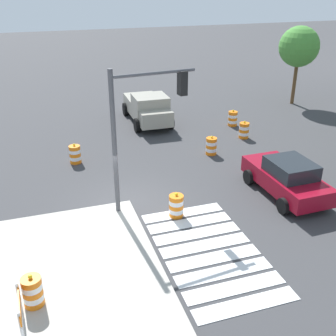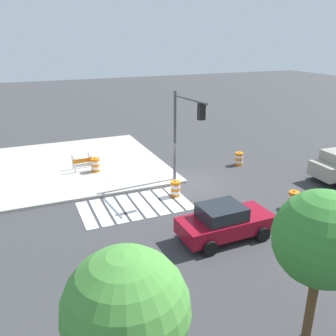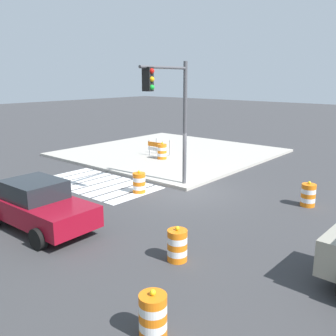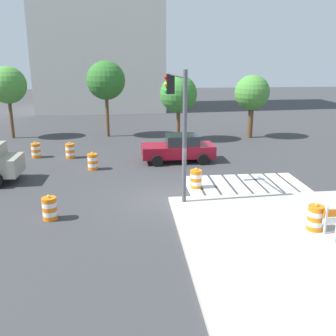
% 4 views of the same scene
% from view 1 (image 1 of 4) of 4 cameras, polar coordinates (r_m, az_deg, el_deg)
% --- Properties ---
extents(ground_plane, '(120.00, 120.00, 0.00)m').
position_cam_1_polar(ground_plane, '(17.01, -5.31, -4.94)').
color(ground_plane, '#38383A').
extents(crosswalk_stripes, '(5.85, 3.20, 0.02)m').
position_cam_1_polar(crosswalk_stripes, '(14.29, 5.73, -11.41)').
color(crosswalk_stripes, silver).
rests_on(crosswalk_stripes, ground).
extents(sports_car, '(4.34, 2.21, 1.63)m').
position_cam_1_polar(sports_car, '(17.94, 16.10, -1.26)').
color(sports_car, maroon).
rests_on(sports_car, ground).
extents(pickup_truck, '(5.19, 2.44, 1.92)m').
position_cam_1_polar(pickup_truck, '(25.91, -2.78, 8.24)').
color(pickup_truck, gray).
rests_on(pickup_truck, ground).
extents(traffic_barrel_near_corner, '(0.56, 0.56, 1.02)m').
position_cam_1_polar(traffic_barrel_near_corner, '(15.89, 1.15, -5.26)').
color(traffic_barrel_near_corner, orange).
rests_on(traffic_barrel_near_corner, ground).
extents(traffic_barrel_crosswalk_end, '(0.56, 0.56, 1.02)m').
position_cam_1_polar(traffic_barrel_crosswalk_end, '(20.89, -12.73, 1.86)').
color(traffic_barrel_crosswalk_end, orange).
rests_on(traffic_barrel_crosswalk_end, ground).
extents(traffic_barrel_median_near, '(0.56, 0.56, 1.02)m').
position_cam_1_polar(traffic_barrel_median_near, '(23.99, 10.46, 5.14)').
color(traffic_barrel_median_near, orange).
rests_on(traffic_barrel_median_near, ground).
extents(traffic_barrel_median_far, '(0.56, 0.56, 1.02)m').
position_cam_1_polar(traffic_barrel_median_far, '(25.92, 8.94, 6.77)').
color(traffic_barrel_median_far, orange).
rests_on(traffic_barrel_median_far, ground).
extents(traffic_barrel_far_curb, '(0.56, 0.56, 1.02)m').
position_cam_1_polar(traffic_barrel_far_curb, '(21.49, 6.01, 3.04)').
color(traffic_barrel_far_curb, orange).
rests_on(traffic_barrel_far_curb, ground).
extents(traffic_barrel_on_sidewalk, '(0.56, 0.56, 1.02)m').
position_cam_1_polar(traffic_barrel_on_sidewalk, '(12.40, -18.21, -15.90)').
color(traffic_barrel_on_sidewalk, orange).
rests_on(traffic_barrel_on_sidewalk, sidewalk_corner).
extents(construction_barricade, '(1.30, 0.82, 1.00)m').
position_cam_1_polar(construction_barricade, '(11.79, -20.55, -18.09)').
color(construction_barricade, silver).
rests_on(construction_barricade, sidewalk_corner).
extents(traffic_light_pole, '(0.67, 3.28, 5.50)m').
position_cam_1_polar(traffic_light_pole, '(15.12, -3.51, 7.45)').
color(traffic_light_pole, '#4C4C51').
rests_on(traffic_light_pole, sidewalk_corner).
extents(street_tree_corner_lot, '(2.76, 2.76, 5.41)m').
position_cam_1_polar(street_tree_corner_lot, '(30.90, 17.68, 15.68)').
color(street_tree_corner_lot, brown).
rests_on(street_tree_corner_lot, ground).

